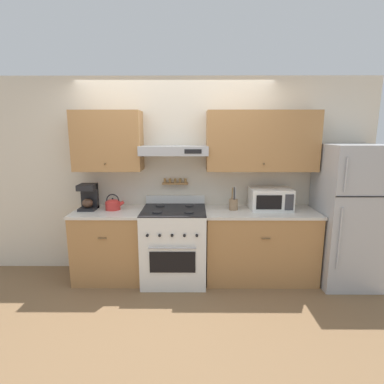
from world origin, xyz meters
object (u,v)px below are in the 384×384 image
Objects in this scene: stove_range at (174,244)px; refrigerator at (348,215)px; microwave at (270,199)px; utensil_crock at (233,204)px; coffee_maker at (89,197)px; tea_kettle at (113,204)px.

refrigerator is at bearing -0.58° from stove_range.
refrigerator is 0.95m from microwave.
utensil_crock is (-1.39, 0.12, 0.11)m from refrigerator.
microwave is 0.47m from utensil_crock.
stove_range is 0.60× the size of refrigerator.
coffee_maker is at bearing 173.56° from stove_range.
coffee_maker is (-3.23, 0.14, 0.20)m from refrigerator.
utensil_crock is at bearing 7.14° from stove_range.
utensil_crock is at bearing -177.81° from microwave.
coffee_maker is (-0.31, 0.03, 0.09)m from tea_kettle.
refrigerator is at bearing -4.73° from utensil_crock.
utensil_crock is (0.75, 0.09, 0.50)m from stove_range.
refrigerator is 1.40m from utensil_crock.
refrigerator is 7.18× the size of tea_kettle.
refrigerator is 5.28× the size of coffee_maker.
utensil_crock is (1.84, -0.03, -0.09)m from coffee_maker.
coffee_maker reaches higher than stove_range.
stove_range is at bearing -172.86° from utensil_crock.
utensil_crock reaches higher than microwave.
utensil_crock is at bearing 0.00° from tea_kettle.
refrigerator reaches higher than microwave.
refrigerator is 3.38× the size of microwave.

